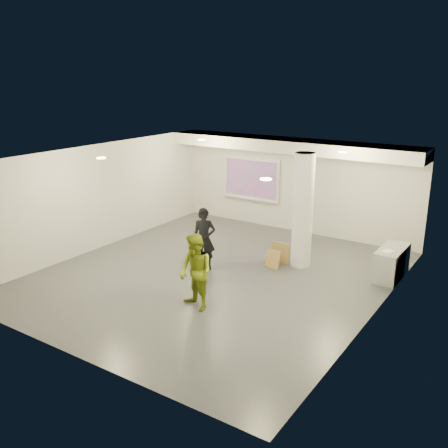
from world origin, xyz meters
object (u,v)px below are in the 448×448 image
Objects in this scene: credenza at (391,263)px; man at (196,272)px; column at (303,211)px; woman at (204,239)px; projection_screen at (251,179)px.

credenza is 0.80× the size of man.
column is at bearing -166.59° from credenza.
credenza is (2.22, 0.49, -1.11)m from column.
credenza is at bearing -2.37° from woman.
woman is at bearing -141.67° from column.
column is at bearing 96.05° from man.
projection_screen is at bearing 139.44° from column.
credenza is at bearing 12.42° from column.
projection_screen is 5.86m from credenza.
column is at bearing 9.85° from woman.
column is 2.26× the size of credenza.
projection_screen is at bearing 158.86° from credenza.
man is at bearing -125.89° from credenza.
man is (-3.03, -4.03, 0.45)m from credenza.
column is 1.80× the size of man.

